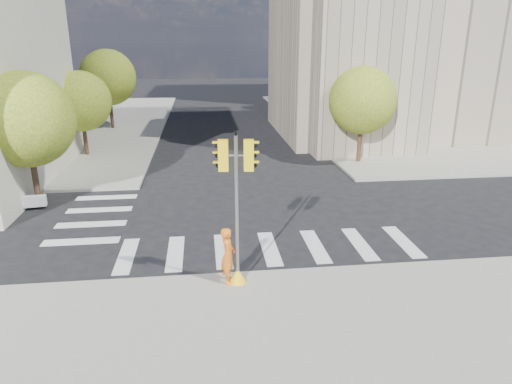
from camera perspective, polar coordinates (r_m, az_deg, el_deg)
The scene contains 14 objects.
ground at distance 19.58m, azimuth 1.14°, elevation -4.54°, with size 160.00×160.00×0.00m, color black.
sidewalk_far_right at distance 49.86m, azimuth 20.42°, elevation 8.61°, with size 28.00×40.00×0.15m, color gray.
sidewalk_far_left at distance 47.82m, azimuth -28.34°, elevation 7.18°, with size 28.00×40.00×0.15m, color gray.
civic_building at distance 41.16m, azimuth 20.25°, elevation 16.88°, with size 26.00×16.00×19.39m.
tree_lw_near at distance 23.52m, azimuth -26.82°, elevation 8.08°, with size 4.40×4.40×6.41m.
tree_lw_mid at distance 33.07m, azimuth -21.06°, elevation 10.53°, with size 4.00×4.00×5.77m.
tree_lw_far at distance 42.72m, azimuth -18.02°, elevation 13.45°, with size 4.80×4.80×6.95m.
tree_re_near at distance 29.81m, azimuth 13.17°, elevation 11.08°, with size 4.20×4.20×6.16m.
tree_re_mid at distance 41.21m, azimuth 7.55°, elevation 13.75°, with size 4.60×4.60×6.66m.
tree_re_far at distance 52.94m, azimuth 4.31°, elevation 14.35°, with size 4.00×4.00×5.88m.
lamp_near at distance 33.67m, azimuth 11.76°, elevation 12.88°, with size 0.35×0.18×8.11m.
lamp_far at distance 47.13m, azimuth 6.36°, elevation 14.65°, with size 0.35×0.18×8.11m.
traffic_signal at distance 14.27m, azimuth -2.40°, elevation -3.74°, with size 1.08×0.56×4.96m.
photographer at distance 14.80m, azimuth -3.52°, elevation -7.89°, with size 0.69×0.45×1.89m, color orange.
Camera 1 is at (-2.50, -17.84, 7.67)m, focal length 32.00 mm.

